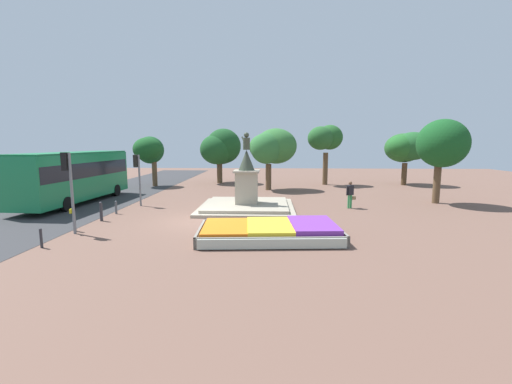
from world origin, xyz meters
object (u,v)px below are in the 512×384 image
Objects in this scene: traffic_light_mid_block at (138,170)px; pedestrian_with_handbag at (350,193)px; kerb_bollard_south at (41,238)px; kerb_bollard_north at (116,207)px; kerb_bollard_mid_b at (101,211)px; flower_planter at (271,231)px; traffic_light_near_crossing at (68,178)px; kerb_bollard_mid_a at (74,220)px; statue_monument at (247,197)px; city_bus at (75,174)px.

traffic_light_mid_block is 13.72m from pedestrian_with_handbag.
kerb_bollard_south reaches higher than kerb_bollard_north.
kerb_bollard_mid_b is at bearing 89.12° from kerb_bollard_south.
pedestrian_with_handbag reaches higher than kerb_bollard_north.
traffic_light_near_crossing reaches higher than flower_planter.
flower_planter is 3.67× the size of pedestrian_with_handbag.
kerb_bollard_mid_a is 0.96× the size of kerb_bollard_mid_b.
traffic_light_near_crossing is (-7.53, -6.29, 1.79)m from statue_monument.
flower_planter is at bearing -2.27° from traffic_light_near_crossing.
statue_monument is (-1.52, 6.65, 0.45)m from flower_planter.
flower_planter is 8.17× the size of kerb_bollard_north.
statue_monument is 3.40× the size of pedestrian_with_handbag.
kerb_bollard_north is at bearing 89.70° from kerb_bollard_south.
statue_monument is 9.97m from traffic_light_near_crossing.
city_bus is 10.95m from kerb_bollard_south.
city_bus is at bearing 129.24° from kerb_bollard_mid_b.
traffic_light_near_crossing is 1.10× the size of traffic_light_mid_block.
kerb_bollard_south is at bearing -90.88° from kerb_bollard_mid_b.
traffic_light_near_crossing is 2.07m from kerb_bollard_mid_a.
flower_planter is at bearing -40.38° from traffic_light_mid_block.
kerb_bollard_north is (-9.01, 4.76, 0.11)m from flower_planter.
traffic_light_near_crossing is 4.65× the size of kerb_bollard_south.
kerb_bollard_south is (-9.04, -1.77, 0.12)m from flower_planter.
city_bus is 6.96m from kerb_bollard_mid_b.
flower_planter is 10.19m from kerb_bollard_north.
traffic_light_near_crossing is at bearing -61.62° from city_bus.
kerb_bollard_south is (-14.05, -8.85, -0.56)m from pedestrian_with_handbag.
kerb_bollard_south is 6.53m from kerb_bollard_north.
pedestrian_with_handbag is 2.23× the size of kerb_bollard_north.
kerb_bollard_north is at bearing -38.85° from city_bus.
statue_monument is at bearing 37.32° from kerb_bollard_mid_a.
kerb_bollard_mid_b is (-8.97, 2.93, 0.25)m from flower_planter.
pedestrian_with_handbag reaches higher than flower_planter.
kerb_bollard_mid_b is 1.84m from kerb_bollard_north.
traffic_light_near_crossing reaches higher than kerb_bollard_north.
city_bus is 10.48× the size of kerb_bollard_mid_a.
kerb_bollard_mid_a is at bearing -95.85° from kerb_bollard_mid_b.
kerb_bollard_south is at bearing -66.99° from city_bus.
traffic_light_mid_block is 3.26m from kerb_bollard_north.
statue_monument is 11.93m from city_bus.
pedestrian_with_handbag is (13.65, -0.26, -1.38)m from traffic_light_mid_block.
city_bus reaches higher than pedestrian_with_handbag.
kerb_bollard_mid_a is (4.09, -7.40, -1.48)m from city_bus.
city_bus is 6.02× the size of pedestrian_with_handbag.
kerb_bollard_south is at bearing -90.09° from traffic_light_near_crossing.
traffic_light_near_crossing is 3.00m from kerb_bollard_south.
kerb_bollard_north is at bearing 87.39° from kerb_bollard_mid_a.
kerb_bollard_mid_b is (-0.33, -4.42, -1.81)m from traffic_light_mid_block.
flower_planter is at bearing -31.70° from city_bus.
traffic_light_near_crossing is at bearing -71.28° from kerb_bollard_mid_a.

